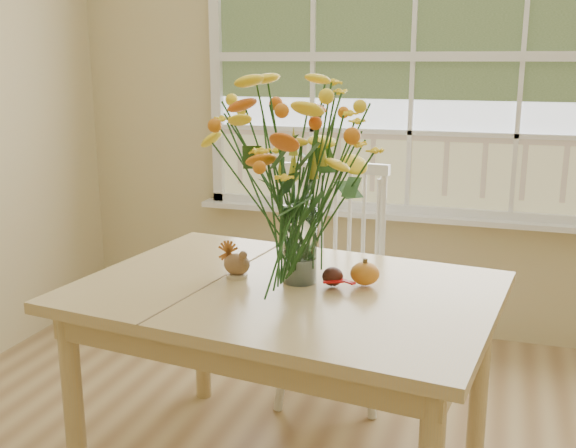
% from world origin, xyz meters
% --- Properties ---
extents(wall_back, '(4.00, 0.02, 2.70)m').
position_xyz_m(wall_back, '(0.00, 2.25, 1.35)').
color(wall_back, beige).
rests_on(wall_back, floor).
extents(window, '(2.42, 0.12, 1.74)m').
position_xyz_m(window, '(0.00, 2.21, 1.53)').
color(window, silver).
rests_on(window, wall_back).
extents(dining_table, '(1.53, 1.18, 0.76)m').
position_xyz_m(dining_table, '(-0.20, 0.66, 0.67)').
color(dining_table, tan).
rests_on(dining_table, floor).
extents(windsor_chair, '(0.55, 0.53, 1.05)m').
position_xyz_m(windsor_chair, '(-0.22, 1.43, 0.58)').
color(windsor_chair, white).
rests_on(windsor_chair, floor).
extents(flower_vase, '(0.58, 0.58, 0.68)m').
position_xyz_m(flower_vase, '(-0.17, 0.72, 1.17)').
color(flower_vase, white).
rests_on(flower_vase, dining_table).
extents(pumpkin, '(0.10, 0.10, 0.08)m').
position_xyz_m(pumpkin, '(0.06, 0.75, 0.80)').
color(pumpkin, orange).
rests_on(pumpkin, dining_table).
extents(turkey_figurine, '(0.10, 0.08, 0.12)m').
position_xyz_m(turkey_figurine, '(-0.40, 0.69, 0.81)').
color(turkey_figurine, '#CCB78C').
rests_on(turkey_figurine, dining_table).
extents(dark_gourd, '(0.13, 0.08, 0.07)m').
position_xyz_m(dark_gourd, '(-0.04, 0.70, 0.80)').
color(dark_gourd, '#38160F').
rests_on(dark_gourd, dining_table).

